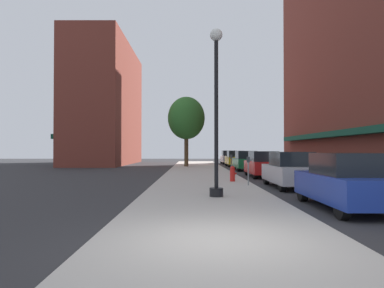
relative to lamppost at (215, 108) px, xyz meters
The scene contains 15 objects.
ground_plane 13.01m from the lamppost, 72.99° to the left, with size 90.00×90.00×0.00m, color #2D2D30.
sidewalk_slab 13.43m from the lamppost, 91.37° to the left, with size 4.80×50.00×0.12m, color #B7B2A8.
building_right_brick 23.91m from the lamppost, 47.56° to the left, with size 6.80×40.00×26.29m.
building_far_background 33.30m from the lamppost, 110.04° to the left, with size 6.80×18.00×14.40m.
lamppost is the anchor object (origin of this frame).
fire_hydrant 6.65m from the lamppost, 78.18° to the left, with size 0.33×0.26×0.79m.
parking_meter_near 11.41m from the lamppost, 81.06° to the left, with size 0.14×0.09×1.31m.
parking_meter_far 4.85m from the lamppost, 66.12° to the left, with size 0.14×0.09×1.31m.
tree_near 22.75m from the lamppost, 93.57° to the left, with size 3.65×3.65×6.86m.
car_blue 4.82m from the lamppost, 28.28° to the right, with size 1.80×4.30×1.66m.
car_silver 5.90m from the lamppost, 46.90° to the left, with size 1.80×4.30×1.66m.
car_red 11.21m from the lamppost, 70.33° to the left, with size 1.80×4.30×1.66m.
car_green 18.14m from the lamppost, 78.16° to the left, with size 1.80×4.30×1.66m.
car_yellow 25.29m from the lamppost, 81.58° to the left, with size 1.80×4.30×1.66m.
car_white 31.93m from the lamppost, 83.35° to the left, with size 1.80×4.30×1.66m.
Camera 1 is at (-0.54, -6.53, 1.75)m, focal length 33.36 mm.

